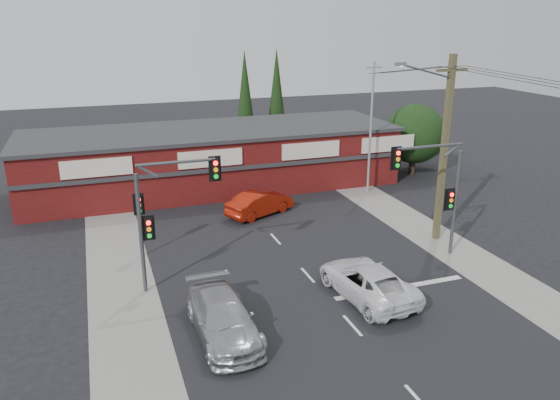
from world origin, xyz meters
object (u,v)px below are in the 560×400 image
object	(u,v)px
white_suv	(367,281)
shop_building	(213,157)
silver_suv	(223,318)
utility_pole	(443,144)
red_sedan	(260,203)

from	to	relation	value
white_suv	shop_building	world-z (taller)	shop_building
silver_suv	utility_pole	distance (m)	15.27
white_suv	silver_suv	bearing A→B (deg)	2.54
silver_suv	shop_building	world-z (taller)	shop_building
white_suv	shop_building	xyz separation A→B (m)	(-2.69, 18.69, 1.38)
utility_pole	silver_suv	bearing A→B (deg)	-157.01
shop_building	utility_pole	distance (m)	17.15
red_sedan	utility_pole	world-z (taller)	utility_pole
red_sedan	white_suv	bearing A→B (deg)	161.24
red_sedan	utility_pole	bearing A→B (deg)	-156.23
red_sedan	shop_building	size ratio (longest dim) A/B	0.17
shop_building	utility_pole	bearing A→B (deg)	-56.24
silver_suv	utility_pole	xyz separation A→B (m)	(13.40, 5.68, 4.62)
red_sedan	utility_pole	xyz separation A→B (m)	(7.99, -6.95, 4.65)
red_sedan	shop_building	bearing A→B (deg)	-14.27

